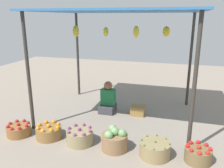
{
  "coord_description": "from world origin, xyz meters",
  "views": [
    {
      "loc": [
        1.32,
        -5.08,
        2.3
      ],
      "look_at": [
        0.0,
        -0.6,
        0.95
      ],
      "focal_mm": 37.45,
      "sensor_mm": 36.0,
      "label": 1
    }
  ],
  "objects_px": {
    "basket_cabbages": "(115,140)",
    "basket_red_tomatoes": "(198,155)",
    "wooden_crate_near_vendor": "(138,110)",
    "basket_green_chilies": "(155,149)",
    "basket_purple_onions": "(80,137)",
    "vendor_person": "(108,100)",
    "basket_red_apples": "(19,130)",
    "basket_oranges": "(49,132)"
  },
  "relations": [
    {
      "from": "basket_red_apples",
      "to": "basket_green_chilies",
      "type": "relative_size",
      "value": 0.9
    },
    {
      "from": "basket_oranges",
      "to": "basket_green_chilies",
      "type": "relative_size",
      "value": 0.96
    },
    {
      "from": "basket_cabbages",
      "to": "basket_red_tomatoes",
      "type": "xyz_separation_m",
      "value": [
        1.41,
        0.03,
        -0.06
      ]
    },
    {
      "from": "basket_oranges",
      "to": "basket_red_tomatoes",
      "type": "height_order",
      "value": "basket_red_tomatoes"
    },
    {
      "from": "basket_green_chilies",
      "to": "basket_red_tomatoes",
      "type": "height_order",
      "value": "basket_red_tomatoes"
    },
    {
      "from": "basket_purple_onions",
      "to": "basket_red_tomatoes",
      "type": "xyz_separation_m",
      "value": [
        2.1,
        0.02,
        -0.01
      ]
    },
    {
      "from": "basket_cabbages",
      "to": "wooden_crate_near_vendor",
      "type": "xyz_separation_m",
      "value": [
        0.12,
        1.66,
        -0.07
      ]
    },
    {
      "from": "basket_oranges",
      "to": "wooden_crate_near_vendor",
      "type": "bearing_deg",
      "value": 47.6
    },
    {
      "from": "basket_cabbages",
      "to": "basket_red_tomatoes",
      "type": "relative_size",
      "value": 1.06
    },
    {
      "from": "wooden_crate_near_vendor",
      "to": "basket_oranges",
      "type": "bearing_deg",
      "value": -132.4
    },
    {
      "from": "basket_green_chilies",
      "to": "basket_oranges",
      "type": "bearing_deg",
      "value": 178.22
    },
    {
      "from": "vendor_person",
      "to": "basket_red_apples",
      "type": "distance_m",
      "value": 2.16
    },
    {
      "from": "basket_oranges",
      "to": "basket_red_apples",
      "type": "bearing_deg",
      "value": -173.58
    },
    {
      "from": "basket_purple_onions",
      "to": "basket_red_tomatoes",
      "type": "bearing_deg",
      "value": 0.44
    },
    {
      "from": "vendor_person",
      "to": "basket_purple_onions",
      "type": "distance_m",
      "value": 1.63
    },
    {
      "from": "basket_oranges",
      "to": "basket_green_chilies",
      "type": "bearing_deg",
      "value": -1.78
    },
    {
      "from": "wooden_crate_near_vendor",
      "to": "basket_green_chilies",
      "type": "bearing_deg",
      "value": -70.43
    },
    {
      "from": "wooden_crate_near_vendor",
      "to": "basket_purple_onions",
      "type": "bearing_deg",
      "value": -116.03
    },
    {
      "from": "vendor_person",
      "to": "basket_green_chilies",
      "type": "distance_m",
      "value": 2.15
    },
    {
      "from": "basket_cabbages",
      "to": "wooden_crate_near_vendor",
      "type": "bearing_deg",
      "value": 85.86
    },
    {
      "from": "basket_purple_onions",
      "to": "basket_green_chilies",
      "type": "distance_m",
      "value": 1.4
    },
    {
      "from": "vendor_person",
      "to": "wooden_crate_near_vendor",
      "type": "bearing_deg",
      "value": 1.41
    },
    {
      "from": "basket_red_apples",
      "to": "basket_purple_onions",
      "type": "relative_size",
      "value": 0.94
    },
    {
      "from": "vendor_person",
      "to": "basket_green_chilies",
      "type": "height_order",
      "value": "vendor_person"
    },
    {
      "from": "vendor_person",
      "to": "basket_cabbages",
      "type": "distance_m",
      "value": 1.76
    },
    {
      "from": "basket_oranges",
      "to": "wooden_crate_near_vendor",
      "type": "relative_size",
      "value": 1.51
    },
    {
      "from": "basket_oranges",
      "to": "basket_green_chilies",
      "type": "height_order",
      "value": "basket_green_chilies"
    },
    {
      "from": "vendor_person",
      "to": "basket_green_chilies",
      "type": "xyz_separation_m",
      "value": [
        1.35,
        -1.66,
        -0.16
      ]
    },
    {
      "from": "basket_red_apples",
      "to": "basket_red_tomatoes",
      "type": "height_order",
      "value": "basket_red_tomatoes"
    },
    {
      "from": "basket_green_chilies",
      "to": "basket_red_tomatoes",
      "type": "bearing_deg",
      "value": 4.38
    },
    {
      "from": "basket_purple_onions",
      "to": "wooden_crate_near_vendor",
      "type": "height_order",
      "value": "basket_purple_onions"
    },
    {
      "from": "basket_cabbages",
      "to": "basket_red_tomatoes",
      "type": "bearing_deg",
      "value": 1.35
    },
    {
      "from": "basket_oranges",
      "to": "basket_purple_onions",
      "type": "relative_size",
      "value": 1.0
    },
    {
      "from": "basket_purple_onions",
      "to": "basket_cabbages",
      "type": "relative_size",
      "value": 1.08
    },
    {
      "from": "basket_oranges",
      "to": "basket_purple_onions",
      "type": "distance_m",
      "value": 0.67
    },
    {
      "from": "vendor_person",
      "to": "basket_oranges",
      "type": "height_order",
      "value": "vendor_person"
    },
    {
      "from": "basket_purple_onions",
      "to": "basket_cabbages",
      "type": "bearing_deg",
      "value": -1.45
    },
    {
      "from": "basket_cabbages",
      "to": "basket_green_chilies",
      "type": "relative_size",
      "value": 0.9
    },
    {
      "from": "basket_purple_onions",
      "to": "basket_red_tomatoes",
      "type": "distance_m",
      "value": 2.1
    },
    {
      "from": "basket_red_apples",
      "to": "basket_cabbages",
      "type": "bearing_deg",
      "value": 0.79
    },
    {
      "from": "vendor_person",
      "to": "basket_cabbages",
      "type": "bearing_deg",
      "value": -68.85
    },
    {
      "from": "basket_purple_onions",
      "to": "wooden_crate_near_vendor",
      "type": "bearing_deg",
      "value": 63.97
    }
  ]
}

